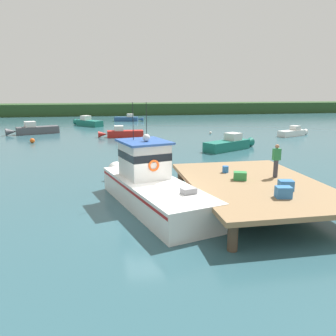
% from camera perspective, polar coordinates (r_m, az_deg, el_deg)
% --- Properties ---
extents(ground_plane, '(200.00, 200.00, 0.00)m').
position_cam_1_polar(ground_plane, '(15.35, -2.62, -7.53)').
color(ground_plane, '#2D5660').
extents(dock, '(6.00, 9.00, 1.20)m').
position_cam_1_polar(dock, '(16.33, 14.29, -2.71)').
color(dock, '#4C3D2D').
rests_on(dock, ground).
extents(main_fishing_boat, '(4.64, 9.92, 4.80)m').
position_cam_1_polar(main_fishing_boat, '(16.21, -3.09, -2.67)').
color(main_fishing_boat, white).
rests_on(main_fishing_boat, ground).
extents(crate_single_by_cleat, '(0.71, 0.62, 0.38)m').
position_cam_1_polar(crate_single_by_cleat, '(16.46, 12.01, -1.31)').
color(crate_single_by_cleat, '#2D8442').
rests_on(crate_single_by_cleat, dock).
extents(crate_stack_mid_dock, '(0.68, 0.55, 0.44)m').
position_cam_1_polar(crate_stack_mid_dock, '(15.30, 19.20, -2.76)').
color(crate_stack_mid_dock, '#3370B2').
rests_on(crate_stack_mid_dock, dock).
extents(crate_stack_near_edge, '(0.67, 0.53, 0.45)m').
position_cam_1_polar(crate_stack_near_edge, '(14.22, 18.83, -3.87)').
color(crate_stack_near_edge, '#3370B2').
rests_on(crate_stack_near_edge, dock).
extents(bait_bucket, '(0.32, 0.32, 0.34)m').
position_cam_1_polar(bait_bucket, '(17.78, 9.63, -0.21)').
color(bait_bucket, '#2866B2').
rests_on(bait_bucket, dock).
extents(deckhand_by_the_boat, '(0.36, 0.22, 1.63)m').
position_cam_1_polar(deckhand_by_the_boat, '(17.26, 17.73, 1.29)').
color(deckhand_by_the_boat, '#383842').
rests_on(deckhand_by_the_boat, dock).
extents(moored_boat_outer_mooring, '(4.70, 5.43, 1.53)m').
position_cam_1_polar(moored_boat_outer_mooring, '(53.09, -13.36, 7.46)').
color(moored_boat_outer_mooring, '#196B5B').
rests_on(moored_boat_outer_mooring, ground).
extents(moored_boat_mid_harbor, '(5.09, 2.15, 1.27)m').
position_cam_1_polar(moored_boat_mid_harbor, '(59.95, -6.70, 8.24)').
color(moored_boat_mid_harbor, '#285184').
rests_on(moored_boat_mid_harbor, ground).
extents(moored_boat_far_left, '(4.63, 2.68, 1.18)m').
position_cam_1_polar(moored_boat_far_left, '(43.16, 20.30, 5.63)').
color(moored_boat_far_left, white).
rests_on(moored_boat_far_left, ground).
extents(moored_boat_near_channel, '(6.17, 3.35, 1.56)m').
position_cam_1_polar(moored_boat_near_channel, '(45.32, -21.58, 6.01)').
color(moored_boat_near_channel, '#4C4C51').
rests_on(moored_boat_near_channel, ground).
extents(moored_boat_far_right, '(5.75, 3.95, 1.51)m').
position_cam_1_polar(moored_boat_far_right, '(31.56, 10.37, 3.97)').
color(moored_boat_far_right, '#196B5B').
rests_on(moored_boat_far_right, ground).
extents(moored_boat_off_the_point, '(5.15, 1.37, 1.31)m').
position_cam_1_polar(moored_boat_off_the_point, '(39.83, -7.73, 5.82)').
color(moored_boat_off_the_point, red).
rests_on(moored_boat_off_the_point, ground).
extents(mooring_buoy_inshore, '(0.33, 0.33, 0.33)m').
position_cam_1_polar(mooring_buoy_inshore, '(42.50, 7.16, 5.90)').
color(mooring_buoy_inshore, silver).
rests_on(mooring_buoy_inshore, ground).
extents(mooring_buoy_spare_mooring, '(0.49, 0.49, 0.49)m').
position_cam_1_polar(mooring_buoy_spare_mooring, '(37.75, -21.84, 4.30)').
color(mooring_buoy_spare_mooring, '#EA5B19').
rests_on(mooring_buoy_spare_mooring, ground).
extents(mooring_buoy_channel_marker, '(0.36, 0.36, 0.36)m').
position_cam_1_polar(mooring_buoy_channel_marker, '(31.21, 7.78, 3.33)').
color(mooring_buoy_channel_marker, red).
rests_on(mooring_buoy_channel_marker, ground).
extents(far_shoreline, '(120.00, 8.00, 2.40)m').
position_cam_1_polar(far_shoreline, '(76.38, -9.07, 9.77)').
color(far_shoreline, '#284723').
rests_on(far_shoreline, ground).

